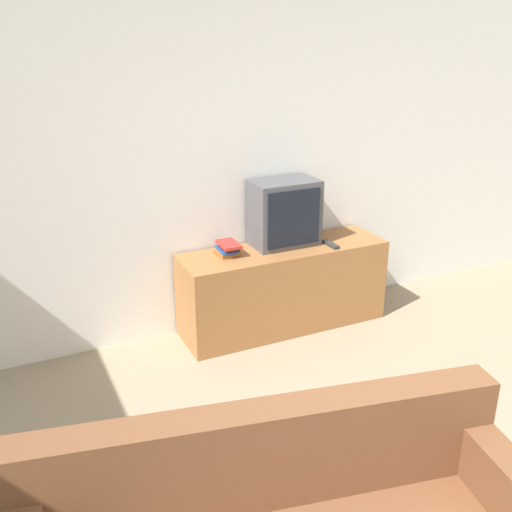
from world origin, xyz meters
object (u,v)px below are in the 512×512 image
at_px(tv_stand, 283,287).
at_px(remote_on_stand, 331,244).
at_px(book_stack, 228,249).
at_px(television, 284,213).

xyz_separation_m(tv_stand, remote_on_stand, (0.35, -0.11, 0.34)).
height_order(book_stack, remote_on_stand, book_stack).
bearing_deg(remote_on_stand, book_stack, 168.50).
bearing_deg(tv_stand, remote_on_stand, -17.89).
relative_size(television, remote_on_stand, 2.81).
relative_size(tv_stand, television, 3.20).
relative_size(tv_stand, book_stack, 7.27).
distance_m(tv_stand, book_stack, 0.59).
height_order(tv_stand, television, television).
bearing_deg(tv_stand, book_stack, 173.72).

